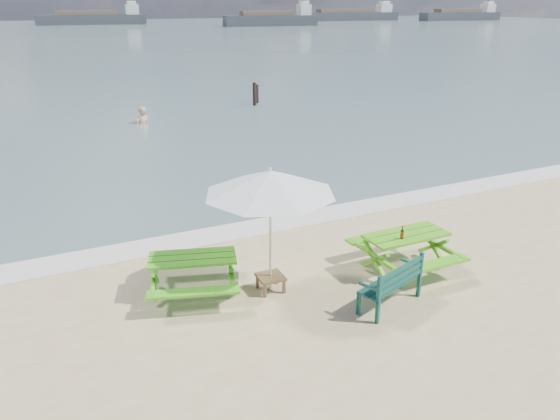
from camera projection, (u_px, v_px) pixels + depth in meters
name	position (u px, v px, depth m)	size (l,w,h in m)	color
sea	(32.00, 37.00, 79.53)	(300.00, 300.00, 0.00)	slate
foam_strip	(244.00, 229.00, 12.14)	(22.00, 0.90, 0.01)	silver
picnic_table_left	(193.00, 276.00, 9.37)	(1.90, 2.01, 0.71)	#45AD1A
picnic_table_right	(405.00, 253.00, 10.19)	(1.56, 1.74, 0.75)	#4FA919
park_bench	(390.00, 292.00, 9.05)	(1.35, 0.82, 0.79)	#0E3E35
side_table	(271.00, 283.00, 9.54)	(0.46, 0.46, 0.29)	brown
patio_umbrella	(270.00, 182.00, 8.88)	(2.32, 2.32, 2.20)	silver
beer_bottle	(402.00, 234.00, 9.82)	(0.06, 0.06, 0.25)	#904C15
swimmer	(143.00, 129.00, 22.89)	(0.78, 0.62, 1.86)	tan
mooring_pilings	(256.00, 96.00, 26.84)	(0.57, 0.77, 1.31)	black
cargo_ships	(251.00, 18.00, 131.59)	(149.08, 42.33, 4.40)	#33373D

